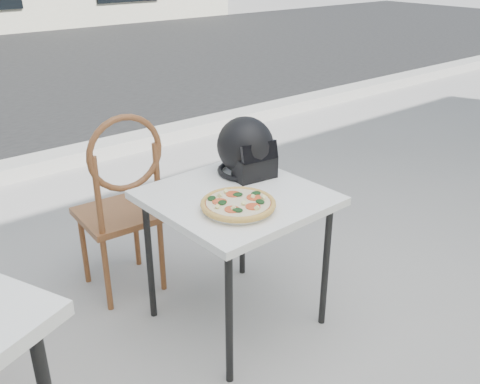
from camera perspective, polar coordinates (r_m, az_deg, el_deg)
ground at (r=2.45m, az=8.40°, el=-18.16°), size 80.00×80.00×0.00m
curb at (r=4.68m, az=-19.28°, el=3.18°), size 30.00×0.25×0.12m
cafe_table_main at (r=2.37m, az=-0.37°, el=-1.56°), size 0.73×0.73×0.67m
plate at (r=2.20m, az=-0.20°, el=-1.74°), size 0.32×0.32×0.02m
pizza at (r=2.19m, az=-0.20°, el=-1.24°), size 0.39×0.39×0.04m
helmet at (r=2.52m, az=0.68°, el=4.58°), size 0.30×0.31×0.28m
cafe_chair_main at (r=2.67m, az=-12.47°, el=-0.53°), size 0.40×0.40×0.99m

